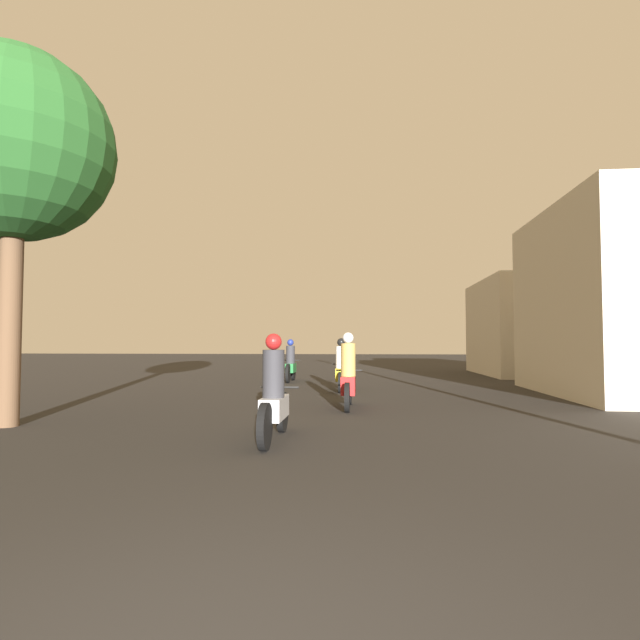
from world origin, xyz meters
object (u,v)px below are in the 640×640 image
motorcycle_yellow (341,370)px  motorcycle_green (291,365)px  motorcycle_silver (274,398)px  building_right_near (631,301)px  building_right_far (543,327)px  street_tree (15,148)px  motorcycle_red (348,378)px

motorcycle_yellow → motorcycle_green: 3.92m
motorcycle_silver → motorcycle_yellow: size_ratio=1.10×
motorcycle_silver → building_right_near: size_ratio=0.32×
motorcycle_silver → building_right_far: bearing=54.7°
building_right_near → building_right_far: (0.73, 9.00, -0.45)m
motorcycle_yellow → building_right_near: 8.18m
street_tree → building_right_near: bearing=24.8°
motorcycle_silver → street_tree: bearing=165.2°
building_right_near → motorcycle_red: bearing=-156.9°
building_right_far → street_tree: size_ratio=1.03×
motorcycle_green → building_right_far: building_right_far is taller
motorcycle_green → motorcycle_yellow: bearing=-49.6°
building_right_near → building_right_far: building_right_near is taller
motorcycle_yellow → building_right_near: size_ratio=0.29×
motorcycle_green → building_right_far: (10.68, 5.01, 1.50)m
motorcycle_silver → motorcycle_red: bearing=70.5°
motorcycle_red → building_right_near: size_ratio=0.31×
motorcycle_silver → motorcycle_yellow: (0.61, 7.61, -0.00)m
motorcycle_green → street_tree: size_ratio=0.30×
street_tree → motorcycle_red: bearing=26.9°
motorcycle_green → building_right_far: size_ratio=0.29×
motorcycle_silver → building_right_near: (8.53, 6.96, 1.95)m
motorcycle_red → motorcycle_green: 7.61m
motorcycle_yellow → motorcycle_green: bearing=129.9°
motorcycle_yellow → motorcycle_silver: bearing=-86.0°
motorcycle_green → street_tree: bearing=-99.2°
motorcycle_red → motorcycle_yellow: size_ratio=1.06×
motorcycle_red → motorcycle_green: (-2.38, 7.23, -0.03)m
motorcycle_green → motorcycle_silver: bearing=-73.4°
building_right_far → motorcycle_green: bearing=-154.9°
motorcycle_green → street_tree: (-3.35, -10.14, 4.24)m
motorcycle_yellow → building_right_near: (7.92, -0.65, 1.95)m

